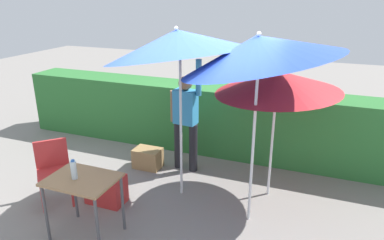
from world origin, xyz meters
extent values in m
plane|color=gray|center=(0.00, 0.00, 0.00)|extent=(24.00, 24.00, 0.00)
cube|color=#2D7033|center=(0.00, 1.74, 0.61)|extent=(8.00, 0.70, 1.22)
cylinder|color=silver|center=(-0.09, 0.09, 1.02)|extent=(0.04, 0.04, 2.05)
cone|color=blue|center=(-0.10, 0.07, 2.22)|extent=(2.00, 1.97, 0.79)
sphere|color=silver|center=(-0.11, 0.04, 2.40)|extent=(0.05, 0.05, 0.05)
cylinder|color=silver|center=(1.12, 0.53, 0.78)|extent=(0.04, 0.04, 1.57)
cone|color=red|center=(1.12, 0.52, 1.72)|extent=(1.69, 1.68, 0.42)
sphere|color=silver|center=(1.13, 0.52, 1.88)|extent=(0.05, 0.05, 0.05)
cylinder|color=silver|center=(0.99, -0.18, 1.04)|extent=(0.04, 0.04, 2.07)
cone|color=blue|center=(0.99, -0.22, 2.23)|extent=(1.85, 1.82, 0.71)
sphere|color=silver|center=(0.99, -0.25, 2.41)|extent=(0.05, 0.05, 0.05)
cylinder|color=black|center=(-0.18, 0.82, 0.41)|extent=(0.14, 0.14, 0.82)
cylinder|color=black|center=(-0.46, 0.85, 0.41)|extent=(0.14, 0.14, 0.82)
cube|color=#338EC6|center=(-0.32, 0.84, 1.10)|extent=(0.38, 0.26, 0.56)
sphere|color=#8C6647|center=(-0.32, 0.84, 1.49)|extent=(0.22, 0.22, 0.22)
cylinder|color=#338EC6|center=(-0.09, 0.82, 1.60)|extent=(0.10, 0.10, 0.56)
cylinder|color=#8C6647|center=(-0.55, 0.86, 1.08)|extent=(0.10, 0.10, 0.52)
cylinder|color=#B72D2D|center=(-1.62, -1.05, 0.22)|extent=(0.04, 0.04, 0.44)
cylinder|color=#B72D2D|center=(-1.36, -0.78, 0.22)|extent=(0.04, 0.04, 0.44)
cylinder|color=#B72D2D|center=(-1.89, -0.78, 0.22)|extent=(0.04, 0.04, 0.44)
cylinder|color=#B72D2D|center=(-1.63, -0.51, 0.22)|extent=(0.04, 0.04, 0.44)
cube|color=#B72D2D|center=(-1.63, -0.78, 0.47)|extent=(0.62, 0.62, 0.05)
cube|color=#B72D2D|center=(-1.77, -0.64, 0.69)|extent=(0.34, 0.34, 0.40)
cube|color=red|center=(-0.99, -0.51, 0.21)|extent=(0.54, 0.32, 0.42)
cube|color=#9E7A4C|center=(-0.94, 0.65, 0.17)|extent=(0.46, 0.32, 0.33)
cylinder|color=#4C4C51|center=(-0.43, -0.96, 0.38)|extent=(0.04, 0.04, 0.76)
cylinder|color=#4C4C51|center=(-1.15, -0.96, 0.38)|extent=(0.04, 0.04, 0.76)
cylinder|color=#4C4C51|center=(-0.43, -1.48, 0.38)|extent=(0.04, 0.04, 0.76)
cylinder|color=#4C4C51|center=(-1.15, -1.48, 0.38)|extent=(0.04, 0.04, 0.76)
cube|color=#99724C|center=(-0.79, -1.22, 0.77)|extent=(0.80, 0.60, 0.03)
cylinder|color=silver|center=(-0.86, -1.25, 0.90)|extent=(0.07, 0.07, 0.22)
cylinder|color=#2D60B7|center=(-0.86, -1.25, 1.02)|extent=(0.04, 0.04, 0.02)
camera|label=1|loc=(1.72, -4.14, 2.83)|focal=33.06mm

